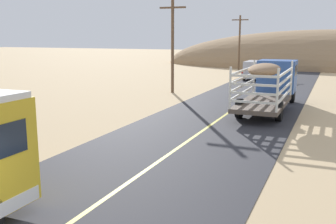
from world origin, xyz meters
The scene contains 5 objects.
livestock_truck centered at (2.03, 21.10, 1.79)m, with size 2.53×9.70×3.02m.
car_far centered at (-2.22, 37.38, 1.09)m, with size 1.90×4.62×1.93m.
power_pole_mid centered at (-6.44, 24.61, 3.97)m, with size 2.20×0.24×7.37m.
power_pole_far centered at (-6.44, 48.26, 3.91)m, with size 2.20×0.24×7.26m.
distant_hill centered at (5.10, 61.11, 0.00)m, with size 52.92×25.14×11.09m, color #957553.
Camera 1 is at (5.80, -5.19, 4.59)m, focal length 42.36 mm.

